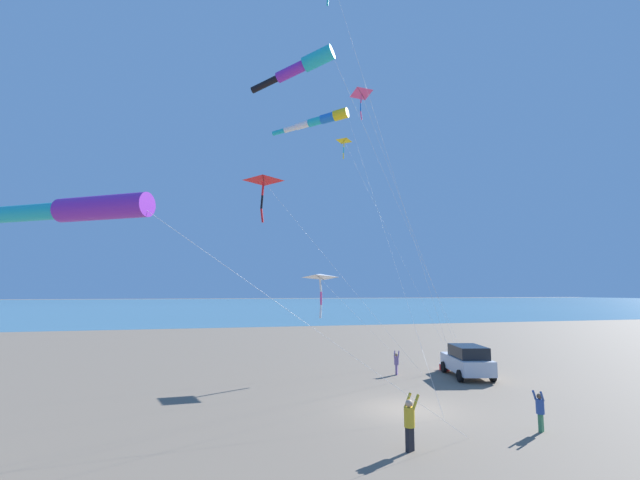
{
  "coord_description": "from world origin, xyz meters",
  "views": [
    {
      "loc": [
        -17.96,
        8.45,
        5.04
      ],
      "look_at": [
        5.39,
        2.47,
        7.87
      ],
      "focal_mm": 24.55,
      "sensor_mm": 36.0,
      "label": 1
    }
  ],
  "objects_px": {
    "kite_delta_checkered_midright": "(362,96)",
    "kite_delta_black_fish_shape": "(320,277)",
    "cooler_box": "(444,367)",
    "person_child_grey_jacket": "(396,362)",
    "person_child_green_jacket": "(540,409)",
    "kite_windsock_magenta_far_left": "(319,120)",
    "person_adult_flyer": "(410,420)",
    "kite_delta_blue_topmost": "(264,181)",
    "kite_delta_striped_overhead": "(344,142)",
    "kite_windsock_long_streamer_right": "(58,211)",
    "parked_car": "(467,361)",
    "kite_windsock_rainbow_low_near": "(304,66)"
  },
  "relations": [
    {
      "from": "kite_delta_black_fish_shape",
      "to": "person_adult_flyer",
      "type": "bearing_deg",
      "value": 178.21
    },
    {
      "from": "kite_delta_black_fish_shape",
      "to": "kite_windsock_long_streamer_right",
      "type": "xyz_separation_m",
      "value": [
        -14.35,
        10.47,
        1.15
      ]
    },
    {
      "from": "person_adult_flyer",
      "to": "person_child_green_jacket",
      "type": "bearing_deg",
      "value": -83.78
    },
    {
      "from": "kite_delta_striped_overhead",
      "to": "kite_windsock_magenta_far_left",
      "type": "xyz_separation_m",
      "value": [
        -7.44,
        4.12,
        -1.4
      ]
    },
    {
      "from": "person_child_grey_jacket",
      "to": "kite_delta_black_fish_shape",
      "type": "bearing_deg",
      "value": 75.63
    },
    {
      "from": "parked_car",
      "to": "kite_windsock_rainbow_low_near",
      "type": "height_order",
      "value": "kite_windsock_rainbow_low_near"
    },
    {
      "from": "kite_delta_checkered_midright",
      "to": "kite_delta_black_fish_shape",
      "type": "bearing_deg",
      "value": 18.27
    },
    {
      "from": "parked_car",
      "to": "kite_windsock_long_streamer_right",
      "type": "xyz_separation_m",
      "value": [
        -11.49,
        18.73,
        6.08
      ]
    },
    {
      "from": "person_adult_flyer",
      "to": "kite_delta_checkered_midright",
      "type": "relative_size",
      "value": 0.11
    },
    {
      "from": "kite_windsock_rainbow_low_near",
      "to": "kite_delta_checkered_midright",
      "type": "xyz_separation_m",
      "value": [
        -1.4,
        -3.11,
        -2.13
      ]
    },
    {
      "from": "kite_delta_striped_overhead",
      "to": "person_adult_flyer",
      "type": "bearing_deg",
      "value": 167.6
    },
    {
      "from": "person_child_grey_jacket",
      "to": "kite_windsock_rainbow_low_near",
      "type": "xyz_separation_m",
      "value": [
        -1.65,
        6.22,
        17.36
      ]
    },
    {
      "from": "kite_delta_blue_topmost",
      "to": "kite_windsock_long_streamer_right",
      "type": "relative_size",
      "value": 0.7
    },
    {
      "from": "person_adult_flyer",
      "to": "kite_windsock_magenta_far_left",
      "type": "bearing_deg",
      "value": -2.51
    },
    {
      "from": "parked_car",
      "to": "person_adult_flyer",
      "type": "relative_size",
      "value": 2.64
    },
    {
      "from": "person_child_grey_jacket",
      "to": "kite_delta_checkered_midright",
      "type": "distance_m",
      "value": 15.85
    },
    {
      "from": "kite_windsock_long_streamer_right",
      "to": "kite_windsock_magenta_far_left",
      "type": "xyz_separation_m",
      "value": [
        15.39,
        -10.68,
        9.46
      ]
    },
    {
      "from": "cooler_box",
      "to": "person_child_green_jacket",
      "type": "xyz_separation_m",
      "value": [
        -11.99,
        3.09,
        0.59
      ]
    },
    {
      "from": "person_child_grey_jacket",
      "to": "kite_delta_striped_overhead",
      "type": "distance_m",
      "value": 19.65
    },
    {
      "from": "cooler_box",
      "to": "kite_delta_striped_overhead",
      "type": "bearing_deg",
      "value": 22.87
    },
    {
      "from": "cooler_box",
      "to": "kite_windsock_magenta_far_left",
      "type": "relative_size",
      "value": 0.04
    },
    {
      "from": "kite_windsock_magenta_far_left",
      "to": "person_adult_flyer",
      "type": "bearing_deg",
      "value": 177.49
    },
    {
      "from": "person_child_green_jacket",
      "to": "kite_windsock_magenta_far_left",
      "type": "bearing_deg",
      "value": 19.59
    },
    {
      "from": "parked_car",
      "to": "kite_windsock_magenta_far_left",
      "type": "distance_m",
      "value": 17.93
    },
    {
      "from": "cooler_box",
      "to": "kite_delta_black_fish_shape",
      "type": "bearing_deg",
      "value": 86.54
    },
    {
      "from": "person_child_grey_jacket",
      "to": "person_adult_flyer",
      "type": "bearing_deg",
      "value": 157.61
    },
    {
      "from": "kite_delta_black_fish_shape",
      "to": "kite_windsock_long_streamer_right",
      "type": "height_order",
      "value": "kite_windsock_long_streamer_right"
    },
    {
      "from": "cooler_box",
      "to": "person_child_grey_jacket",
      "type": "bearing_deg",
      "value": 100.37
    },
    {
      "from": "kite_delta_black_fish_shape",
      "to": "kite_windsock_long_streamer_right",
      "type": "distance_m",
      "value": 17.8
    },
    {
      "from": "kite_delta_black_fish_shape",
      "to": "kite_delta_blue_topmost",
      "type": "relative_size",
      "value": 0.65
    },
    {
      "from": "parked_car",
      "to": "person_child_green_jacket",
      "type": "relative_size",
      "value": 3.12
    },
    {
      "from": "kite_windsock_long_streamer_right",
      "to": "kite_delta_checkered_midright",
      "type": "bearing_deg",
      "value": -49.43
    },
    {
      "from": "cooler_box",
      "to": "kite_windsock_magenta_far_left",
      "type": "height_order",
      "value": "kite_windsock_magenta_far_left"
    },
    {
      "from": "person_adult_flyer",
      "to": "kite_windsock_long_streamer_right",
      "type": "bearing_deg",
      "value": 97.23
    },
    {
      "from": "kite_delta_black_fish_shape",
      "to": "kite_delta_checkered_midright",
      "type": "height_order",
      "value": "kite_delta_checkered_midright"
    },
    {
      "from": "parked_car",
      "to": "person_child_grey_jacket",
      "type": "relative_size",
      "value": 3.27
    },
    {
      "from": "person_child_grey_jacket",
      "to": "person_child_green_jacket",
      "type": "bearing_deg",
      "value": -177.35
    },
    {
      "from": "kite_windsock_rainbow_low_near",
      "to": "person_child_green_jacket",
      "type": "bearing_deg",
      "value": -145.11
    },
    {
      "from": "parked_car",
      "to": "kite_delta_checkered_midright",
      "type": "height_order",
      "value": "kite_delta_checkered_midright"
    },
    {
      "from": "kite_delta_checkered_midright",
      "to": "kite_windsock_long_streamer_right",
      "type": "distance_m",
      "value": 18.0
    },
    {
      "from": "kite_delta_black_fish_shape",
      "to": "kite_delta_blue_topmost",
      "type": "height_order",
      "value": "kite_delta_blue_topmost"
    },
    {
      "from": "kite_windsock_rainbow_low_near",
      "to": "kite_windsock_magenta_far_left",
      "type": "height_order",
      "value": "kite_windsock_rainbow_low_near"
    },
    {
      "from": "person_child_green_jacket",
      "to": "kite_windsock_magenta_far_left",
      "type": "relative_size",
      "value": 0.09
    },
    {
      "from": "person_child_grey_jacket",
      "to": "kite_windsock_magenta_far_left",
      "type": "distance_m",
      "value": 16.45
    },
    {
      "from": "person_child_green_jacket",
      "to": "kite_windsock_magenta_far_left",
      "type": "height_order",
      "value": "kite_windsock_magenta_far_left"
    },
    {
      "from": "person_child_green_jacket",
      "to": "parked_car",
      "type": "bearing_deg",
      "value": -18.61
    },
    {
      "from": "person_adult_flyer",
      "to": "person_child_green_jacket",
      "type": "relative_size",
      "value": 1.18
    },
    {
      "from": "person_child_green_jacket",
      "to": "kite_windsock_magenta_far_left",
      "type": "distance_m",
      "value": 21.27
    },
    {
      "from": "person_child_grey_jacket",
      "to": "kite_windsock_rainbow_low_near",
      "type": "bearing_deg",
      "value": 104.84
    },
    {
      "from": "person_adult_flyer",
      "to": "kite_windsock_magenta_far_left",
      "type": "xyz_separation_m",
      "value": [
        14.12,
        -0.62,
        15.54
      ]
    }
  ]
}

